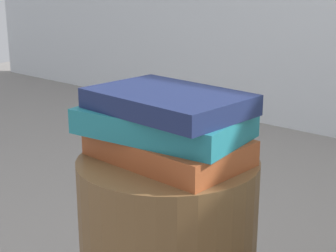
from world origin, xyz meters
TOP-DOWN VIEW (x-y plane):
  - book_rust at (-0.00, -0.00)m, footprint 0.29×0.19m
  - book_teal at (-0.01, -0.00)m, footprint 0.32×0.21m
  - book_navy at (0.00, -0.00)m, footprint 0.29×0.20m

SIDE VIEW (x-z plane):
  - book_rust at x=0.00m, z-range 0.53..0.58m
  - book_teal at x=-0.01m, z-range 0.58..0.62m
  - book_navy at x=0.00m, z-range 0.62..0.66m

